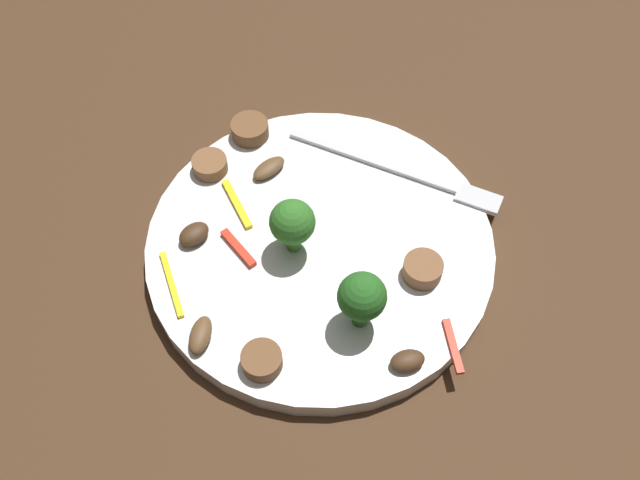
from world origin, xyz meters
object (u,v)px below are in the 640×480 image
Objects in this scene: broccoli_floret_0 at (362,298)px; pepper_strip_3 at (238,248)px; sausage_slice_1 at (250,129)px; sausage_slice_2 at (423,269)px; pepper_strip_0 at (172,284)px; broccoli_floret_1 at (292,223)px; pepper_strip_1 at (453,346)px; mushroom_0 at (269,168)px; fork at (408,174)px; pepper_strip_2 at (237,204)px; plate at (320,246)px; sausage_slice_3 at (210,165)px; sausage_slice_0 at (262,360)px; mushroom_3 at (408,361)px; mushroom_1 at (194,234)px; mushroom_2 at (200,335)px.

pepper_strip_3 is (-0.09, 0.05, -0.03)m from broccoli_floret_0.
sausage_slice_1 is 0.19m from sausage_slice_2.
pepper_strip_0 is at bearing -170.05° from sausage_slice_2.
broccoli_floret_1 is 0.88× the size of pepper_strip_0.
sausage_slice_2 is at bearing -38.72° from sausage_slice_1.
pepper_strip_1 is (0.12, -0.07, -0.03)m from broccoli_floret_1.
mushroom_0 is at bearing 113.40° from broccoli_floret_1.
fork is 3.54× the size of pepper_strip_2.
pepper_strip_1 reaches higher than plate.
mushroom_0 is (0.05, 0.00, -0.00)m from sausage_slice_3.
sausage_slice_2 is at bearing -24.18° from sausage_slice_3.
sausage_slice_0 is 0.21m from sausage_slice_1.
sausage_slice_3 is 1.18× the size of mushroom_3.
pepper_strip_2 is at bearing 149.23° from pepper_strip_1.
broccoli_floret_1 is at bearing -64.02° from sausage_slice_1.
mushroom_1 is (-0.09, -0.01, 0.01)m from plate.
mushroom_2 is 1.20× the size of mushroom_3.
fork is 3.11× the size of pepper_strip_0.
fork is 6.30× the size of sausage_slice_0.
mushroom_1 reaches higher than mushroom_2.
sausage_slice_1 is at bearing 126.54° from mushroom_3.
pepper_strip_2 and pepper_strip_3 have the same top height.
fork is 3.42× the size of broccoli_floret_0.
pepper_strip_0 is (-0.03, -0.15, -0.01)m from sausage_slice_1.
sausage_slice_2 is at bearing 46.07° from broccoli_floret_0.
broccoli_floret_0 is at bearing -56.62° from sausage_slice_1.
sausage_slice_0 is at bearing -104.11° from plate.
plate is 0.12m from mushroom_3.
broccoli_floret_0 is 0.19m from sausage_slice_1.
broccoli_floret_0 is at bearing 33.31° from sausage_slice_0.
sausage_slice_2 reaches higher than pepper_strip_2.
fork is 0.21m from mushroom_2.
fork is at bearing 4.98° from mushroom_0.
sausage_slice_1 reaches higher than pepper_strip_3.
mushroom_1 is 0.50× the size of pepper_strip_2.
sausage_slice_2 is 1.00× the size of mushroom_2.
mushroom_3 is 0.59× the size of pepper_strip_1.
plate is 8.64× the size of mushroom_0.
mushroom_3 is 0.18m from pepper_strip_2.
pepper_strip_3 is at bearing 80.97° from mushroom_2.
sausage_slice_2 reaches higher than mushroom_1.
mushroom_0 is (-0.13, 0.08, -0.00)m from sausage_slice_2.
broccoli_floret_0 is 0.08m from broccoli_floret_1.
mushroom_0 is at bearing 65.03° from pepper_strip_0.
sausage_slice_3 is (-0.16, -0.01, 0.00)m from fork.
plate is 0.07m from pepper_strip_2.
sausage_slice_3 is at bearing -157.57° from fork.
pepper_strip_0 is at bearing -114.97° from mushroom_0.
sausage_slice_3 reaches higher than pepper_strip_3.
broccoli_floret_0 is at bearing -4.88° from pepper_strip_0.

